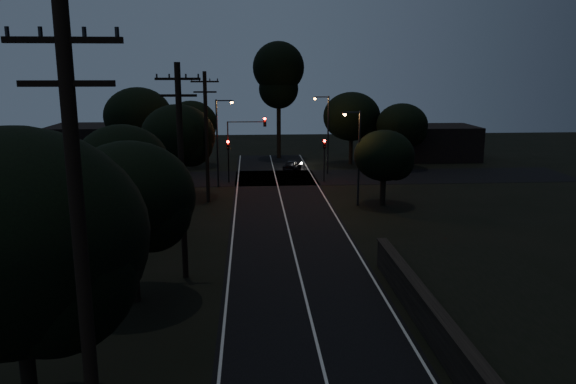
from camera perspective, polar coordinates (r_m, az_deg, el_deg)
road_surface at (r=45.56m, az=-0.61°, el=-1.14°), size 60.00×70.00×0.03m
retaining_wall at (r=21.59m, az=26.29°, el=-16.75°), size 6.93×26.00×1.60m
utility_pole_near at (r=12.44m, az=-20.04°, el=-9.24°), size 2.20×0.30×12.00m
utility_pole_mid at (r=28.74m, az=-10.78°, el=2.29°), size 2.20×0.30×11.00m
utility_pole_far at (r=45.53m, az=-8.29°, el=5.72°), size 2.20×0.30×10.50m
tree_left_a at (r=16.85m, az=-25.42°, el=-5.03°), size 7.30×7.30×9.23m
tree_left_b at (r=26.17m, az=-15.39°, el=-0.79°), size 5.95×5.95×7.56m
tree_left_c at (r=36.31m, az=-16.21°, el=2.51°), size 5.82×5.82×7.35m
tree_left_d at (r=47.65m, az=-10.86°, el=5.44°), size 6.19×6.19×7.85m
tree_far_nw at (r=63.57m, az=-9.62°, el=6.83°), size 5.74×5.74×7.27m
tree_far_w at (r=60.21m, az=-14.76°, el=7.32°), size 6.96×6.96×8.87m
tree_far_ne at (r=64.28m, az=6.70°, el=7.50°), size 6.46×6.46×8.17m
tree_far_e at (r=62.58m, az=11.69°, el=6.55°), size 5.57×5.57×7.06m
tree_right_a at (r=44.83m, az=9.97°, el=3.52°), size 4.74×4.74×6.03m
tall_pine at (r=68.19m, az=-0.97°, el=11.85°), size 6.12×6.12×13.91m
building_left at (r=67.93m, az=-18.84°, el=4.57°), size 10.00×8.00×4.40m
building_right at (r=70.37m, az=14.85°, el=4.90°), size 9.00×7.00×4.00m
signal_left at (r=53.70m, az=-6.09°, el=3.93°), size 0.28×0.35×4.10m
signal_right at (r=54.13m, az=3.71°, el=4.05°), size 0.28×0.35×4.10m
signal_mast at (r=53.47m, az=-4.31°, el=5.56°), size 3.70×0.35×6.25m
streetlight_a at (r=51.53m, az=-7.00°, el=5.57°), size 1.66×0.26×8.00m
streetlight_b at (r=57.95m, az=3.91°, el=6.39°), size 1.66×0.26×8.00m
streetlight_c at (r=44.36m, az=7.02°, el=4.11°), size 1.46×0.26×7.50m
car at (r=60.12m, az=0.43°, el=2.72°), size 2.42×3.62×1.15m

